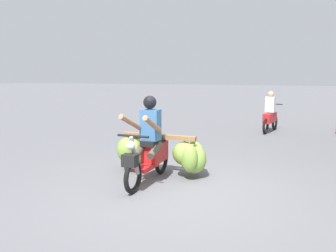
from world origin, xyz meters
name	(u,v)px	position (x,y,z in m)	size (l,w,h in m)	color
ground_plane	(177,192)	(0.00, 0.00, 0.00)	(120.00, 120.00, 0.00)	slate
motorbike_main_loaded	(158,151)	(-0.65, 0.73, 0.49)	(1.89, 1.87, 1.58)	black
motorbike_distant_ahead_left	(270,116)	(1.00, 6.78, 0.57)	(0.58, 1.60, 1.40)	black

